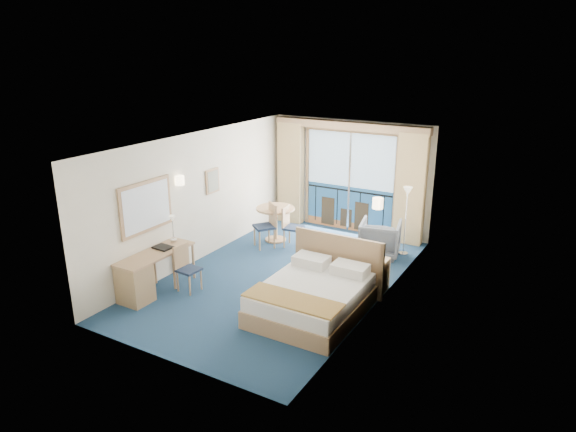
% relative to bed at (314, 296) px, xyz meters
% --- Properties ---
extents(floor, '(6.50, 6.50, 0.00)m').
position_rel_bed_xyz_m(floor, '(-1.18, 0.94, -0.31)').
color(floor, navy).
rests_on(floor, ground).
extents(room_walls, '(4.04, 6.54, 2.72)m').
position_rel_bed_xyz_m(room_walls, '(-1.18, 0.94, 1.47)').
color(room_walls, beige).
rests_on(room_walls, ground).
extents(balcony_door, '(2.36, 0.03, 2.52)m').
position_rel_bed_xyz_m(balcony_door, '(-1.19, 4.16, 0.84)').
color(balcony_door, navy).
rests_on(balcony_door, room_walls).
extents(curtain_left, '(0.65, 0.22, 2.55)m').
position_rel_bed_xyz_m(curtain_left, '(-2.73, 4.01, 0.97)').
color(curtain_left, tan).
rests_on(curtain_left, room_walls).
extents(curtain_right, '(0.65, 0.22, 2.55)m').
position_rel_bed_xyz_m(curtain_right, '(0.37, 4.01, 0.97)').
color(curtain_right, tan).
rests_on(curtain_right, room_walls).
extents(pelmet, '(3.80, 0.25, 0.18)m').
position_rel_bed_xyz_m(pelmet, '(-1.18, 4.04, 2.27)').
color(pelmet, tan).
rests_on(pelmet, room_walls).
extents(mirror, '(0.05, 1.25, 0.95)m').
position_rel_bed_xyz_m(mirror, '(-3.15, -0.56, 1.24)').
color(mirror, tan).
rests_on(mirror, room_walls).
extents(wall_print, '(0.04, 0.42, 0.52)m').
position_rel_bed_xyz_m(wall_print, '(-3.15, 1.39, 1.29)').
color(wall_print, tan).
rests_on(wall_print, room_walls).
extents(sconce_left, '(0.18, 0.18, 0.18)m').
position_rel_bed_xyz_m(sconce_left, '(-3.12, 0.34, 1.54)').
color(sconce_left, '#FBE2B0').
rests_on(sconce_left, room_walls).
extents(sconce_right, '(0.18, 0.18, 0.18)m').
position_rel_bed_xyz_m(sconce_right, '(0.76, 0.79, 1.54)').
color(sconce_right, '#FBE2B0').
rests_on(sconce_right, room_walls).
extents(bed, '(1.74, 2.07, 1.10)m').
position_rel_bed_xyz_m(bed, '(0.00, 0.00, 0.00)').
color(bed, tan).
rests_on(bed, ground).
extents(nightstand, '(0.46, 0.44, 0.61)m').
position_rel_bed_xyz_m(nightstand, '(0.57, 1.35, -0.00)').
color(nightstand, '#9D7B53').
rests_on(nightstand, ground).
extents(phone, '(0.19, 0.16, 0.07)m').
position_rel_bed_xyz_m(phone, '(0.62, 1.32, 0.34)').
color(phone, silver).
rests_on(phone, nightstand).
extents(armchair, '(0.99, 1.01, 0.77)m').
position_rel_bed_xyz_m(armchair, '(0.07, 2.98, 0.08)').
color(armchair, '#4E545F').
rests_on(armchair, ground).
extents(floor_lamp, '(0.21, 0.21, 1.51)m').
position_rel_bed_xyz_m(floor_lamp, '(0.51, 3.29, 0.84)').
color(floor_lamp, silver).
rests_on(floor_lamp, ground).
extents(desk, '(0.55, 1.59, 0.74)m').
position_rel_bed_xyz_m(desk, '(-2.90, -1.12, 0.11)').
color(desk, tan).
rests_on(desk, ground).
extents(desk_chair, '(0.41, 0.40, 0.87)m').
position_rel_bed_xyz_m(desk_chair, '(-2.45, -0.41, 0.18)').
color(desk_chair, '#1D2A45').
rests_on(desk_chair, ground).
extents(folder, '(0.36, 0.28, 0.03)m').
position_rel_bed_xyz_m(folder, '(-2.93, -0.45, 0.45)').
color(folder, black).
rests_on(folder, desk).
extents(desk_lamp, '(0.13, 0.13, 0.50)m').
position_rel_bed_xyz_m(desk_lamp, '(-3.00, -0.08, 0.81)').
color(desk_lamp, silver).
rests_on(desk_lamp, desk).
extents(round_table, '(0.89, 0.89, 0.80)m').
position_rel_bed_xyz_m(round_table, '(-2.35, 2.63, 0.30)').
color(round_table, tan).
rests_on(round_table, ground).
extents(table_chair_a, '(0.46, 0.45, 0.93)m').
position_rel_bed_xyz_m(table_chair_a, '(-1.88, 2.48, 0.22)').
color(table_chair_a, '#1D2A45').
rests_on(table_chair_a, ground).
extents(table_chair_b, '(0.61, 0.61, 1.01)m').
position_rel_bed_xyz_m(table_chair_b, '(-2.29, 2.21, 0.26)').
color(table_chair_b, '#1D2A45').
rests_on(table_chair_b, ground).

